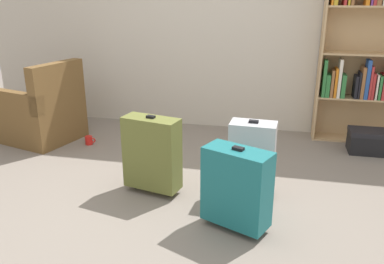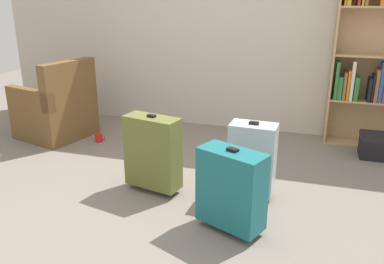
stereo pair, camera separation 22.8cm
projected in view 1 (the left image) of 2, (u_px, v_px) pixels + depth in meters
name	position (u px, v px, depth m)	size (l,w,h in m)	color
ground_plane	(163.00, 206.00, 3.18)	(10.17, 10.17, 0.00)	slate
back_wall	(212.00, 19.00, 4.71)	(5.81, 0.10, 2.60)	beige
bookshelf	(371.00, 50.00, 4.27)	(1.05, 0.27, 1.94)	tan
armchair	(44.00, 113.00, 4.50)	(0.86, 0.86, 0.90)	brown
mug	(89.00, 140.00, 4.45)	(0.12, 0.08, 0.10)	red
storage_box	(369.00, 141.00, 4.20)	(0.41, 0.28, 0.24)	black
suitcase_teal	(237.00, 187.00, 2.78)	(0.51, 0.38, 0.62)	#19666B
suitcase_olive	(152.00, 153.00, 3.29)	(0.50, 0.29, 0.67)	brown
suitcase_silver	(252.00, 157.00, 3.24)	(0.37, 0.23, 0.65)	#B7BABF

